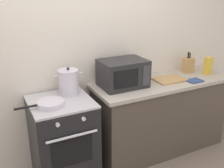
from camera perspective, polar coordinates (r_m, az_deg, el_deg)
The scene contains 11 objects.
back_wall at distance 3.06m, azimuth -1.69°, elevation 6.82°, with size 4.40×0.10×2.50m, color silver.
lower_cabinet_right at distance 3.35m, azimuth 10.45°, elevation -7.05°, with size 1.64×0.56×0.88m, color #4C4238.
countertop_right at distance 3.17m, azimuth 10.97°, elevation 0.35°, with size 1.70×0.60×0.04m, color #ADA393.
stove at distance 2.83m, azimuth -10.48°, elevation -12.11°, with size 0.60×0.64×0.92m.
stock_pot at distance 2.73m, azimuth -9.35°, elevation 0.44°, with size 0.29×0.21×0.28m.
frying_pan at distance 2.51m, azimuth -13.29°, elevation -4.18°, with size 0.45×0.25×0.05m.
microwave at distance 2.89m, azimuth 2.38°, elevation 2.32°, with size 0.50×0.37×0.30m.
cutting_board at distance 3.19m, azimuth 12.31°, elevation 0.96°, with size 0.36×0.26×0.02m, color tan.
knife_block at distance 3.52m, azimuth 16.12°, elevation 3.92°, with size 0.13×0.10×0.27m.
pasta_box at distance 3.52m, azimuth 20.03°, elevation 3.69°, with size 0.08×0.08×0.22m, color gold.
oven_mitt at distance 3.23m, azimuth 17.39°, elevation 0.69°, with size 0.18×0.14×0.02m, color #33477A.
Camera 1 is at (-0.95, -1.72, 1.96)m, focal length 42.27 mm.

